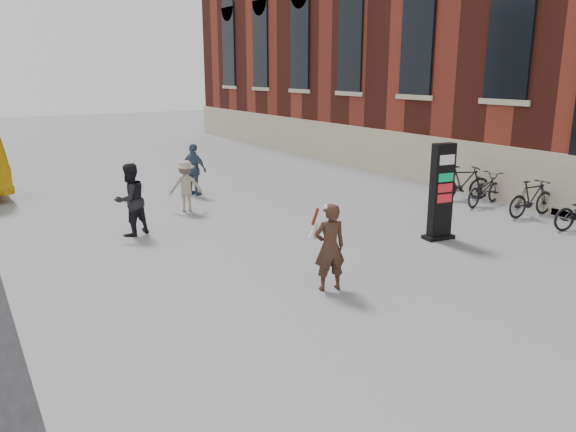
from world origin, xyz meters
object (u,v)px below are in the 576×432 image
info_pylon (441,192)px  pedestrian_c (194,170)px  pedestrian_b (186,186)px  woman (329,246)px  pedestrian_a (130,200)px  bike_5 (532,198)px  bike_6 (484,189)px  bike_7 (463,183)px

info_pylon → pedestrian_c: (-3.30, 7.99, -0.32)m
pedestrian_b → pedestrian_c: pedestrian_c is taller
woman → pedestrian_a: size_ratio=0.92×
bike_5 → bike_6: size_ratio=0.94×
pedestrian_a → pedestrian_c: bearing=-154.6°
info_pylon → pedestrian_b: bearing=133.1°
pedestrian_a → pedestrian_c: (3.19, 3.68, -0.05)m
bike_6 → pedestrian_b: bearing=51.6°
pedestrian_a → pedestrian_c: size_ratio=1.06×
info_pylon → woman: size_ratio=1.41×
woman → bike_5: bearing=-155.9°
info_pylon → pedestrian_b: 7.43m
woman → bike_6: bearing=-145.0°
pedestrian_b → bike_7: bearing=174.4°
woman → pedestrian_c: size_ratio=0.97×
woman → bike_5: (8.22, 1.59, -0.33)m
bike_6 → bike_7: bike_7 is taller
info_pylon → woman: 4.52m
pedestrian_a → pedestrian_b: pedestrian_a is taller
bike_5 → bike_6: 1.70m
pedestrian_c → bike_7: size_ratio=0.93×
info_pylon → bike_5: size_ratio=1.34×
info_pylon → bike_6: size_ratio=1.26×
info_pylon → bike_6: info_pylon is taller
pedestrian_c → bike_6: 9.42m
woman → bike_6: size_ratio=0.89×
pedestrian_b → bike_7: size_ratio=0.82×
info_pylon → pedestrian_b: size_ratio=1.57×
bike_7 → pedestrian_a: bearing=104.1°
info_pylon → bike_7: 4.85m
bike_5 → bike_7: 2.54m
pedestrian_c → bike_7: bearing=-151.8°
info_pylon → bike_5: bearing=10.5°
pedestrian_b → bike_5: 10.09m
pedestrian_b → bike_7: pedestrian_b is taller
info_pylon → bike_7: size_ratio=1.28×
info_pylon → pedestrian_a: 7.79m
pedestrian_b → bike_5: (8.29, -5.75, -0.23)m
bike_5 → bike_6: bearing=3.4°
info_pylon → woman: bearing=-155.5°
pedestrian_b → bike_5: bearing=160.8°
woman → info_pylon: bearing=-149.4°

